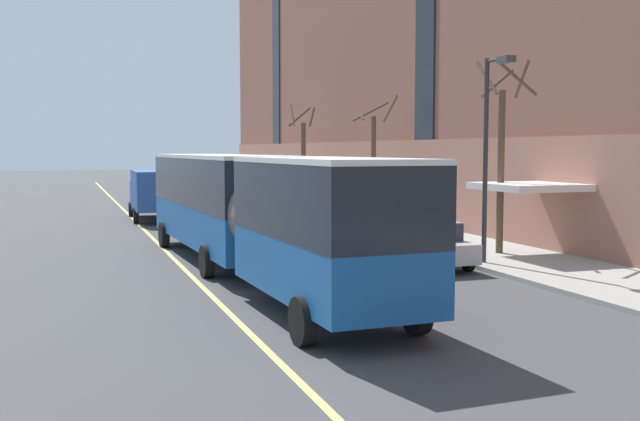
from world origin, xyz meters
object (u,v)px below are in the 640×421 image
Objects in this scene: parked_car_silver_3 at (335,220)px; street_tree_mid_block at (502,154)px; parked_car_black_0 at (265,202)px; street_tree_far_downtown at (303,157)px; parked_car_silver_1 at (425,243)px; street_lamp at (490,138)px; street_tree_far_uptown at (374,159)px; parked_car_silver_2 at (240,195)px; box_truck at (153,191)px; city_bus at (249,207)px.

street_tree_mid_block is at bearing -63.56° from parked_car_silver_3.
parked_car_black_0 is 0.69× the size of street_tree_far_downtown.
parked_car_silver_1 is 4.06m from street_lamp.
street_lamp is at bearing -97.35° from street_tree_far_uptown.
street_lamp is (-1.77, -2.03, 0.54)m from street_tree_mid_block.
street_tree_far_uptown reaches higher than parked_car_silver_1.
parked_car_silver_1 is 0.93× the size of parked_car_silver_2.
street_tree_mid_block is (3.71, -7.45, 2.97)m from parked_car_silver_3.
box_truck is at bearing -129.76° from parked_car_silver_2.
street_tree_mid_block is 23.60m from street_tree_far_downtown.
street_tree_far_uptown is at bearing -32.28° from box_truck.
street_tree_far_downtown reaches higher than city_bus.
parked_car_black_0 is 0.72× the size of street_tree_far_uptown.
city_bus is 6.19m from parked_car_silver_1.
parked_car_silver_3 is 0.64× the size of street_tree_far_downtown.
street_tree_far_downtown is (3.68, 16.15, 2.67)m from parked_car_silver_3.
street_tree_mid_block is at bearing -82.20° from parked_car_silver_2.
parked_car_silver_2 is (-0.02, 27.61, 0.00)m from parked_car_silver_1.
box_truck is (-6.64, 10.95, 0.83)m from parked_car_silver_3.
city_bus reaches higher than parked_car_black_0.
parked_car_silver_1 is 25.14m from street_tree_far_downtown.
parked_car_silver_3 is 10.29m from street_lamp.
street_tree_far_uptown is at bearing 53.35° from city_bus.
street_tree_mid_block reaches higher than parked_car_black_0.
parked_car_silver_1 is at bearing -70.98° from box_truck.
parked_car_silver_2 is 0.75× the size of street_tree_far_uptown.
parked_car_silver_3 is at bearing 90.66° from parked_car_silver_1.
parked_car_silver_1 is at bearing 0.07° from city_bus.
street_tree_mid_block is at bearing 6.77° from city_bus.
street_tree_far_downtown is at bearing 68.75° from city_bus.
parked_car_silver_2 is 0.72× the size of street_lamp.
street_tree_far_uptown reaches higher than parked_car_silver_2.
parked_car_silver_1 is at bearing -89.91° from parked_car_black_0.
street_tree_far_downtown reaches higher than parked_car_black_0.
street_lamp reaches higher than street_tree_far_uptown.
city_bus is 26.58m from street_tree_far_downtown.
street_tree_mid_block reaches higher than parked_car_silver_3.
city_bus reaches higher than box_truck.
box_truck is (-6.74, 19.54, 0.83)m from parked_car_silver_1.
parked_car_silver_3 is 16.78m from street_tree_far_downtown.
street_tree_mid_block is at bearing -60.66° from box_truck.
parked_car_silver_1 is 1.03× the size of parked_car_silver_3.
parked_car_silver_1 is at bearing 154.21° from street_lamp.
parked_car_silver_1 is 13.75m from street_tree_far_uptown.
parked_car_silver_2 is (0.01, 6.73, 0.00)m from parked_car_black_0.
parked_car_black_0 and parked_car_silver_1 have the same top height.
parked_car_silver_3 is at bearing -90.23° from parked_car_silver_2.
street_tree_mid_block reaches higher than parked_car_silver_1.
parked_car_black_0 is at bearing 114.93° from street_tree_far_uptown.
street_lamp is (-1.74, -25.63, 0.84)m from street_tree_far_downtown.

